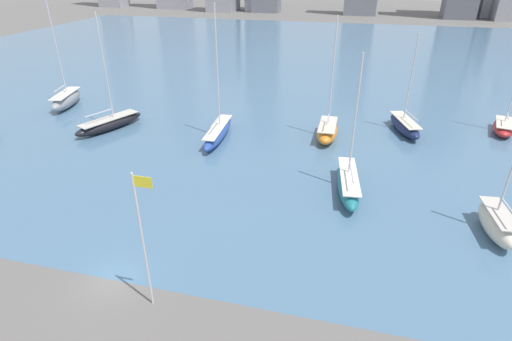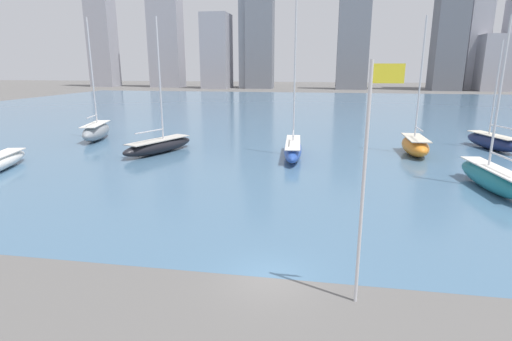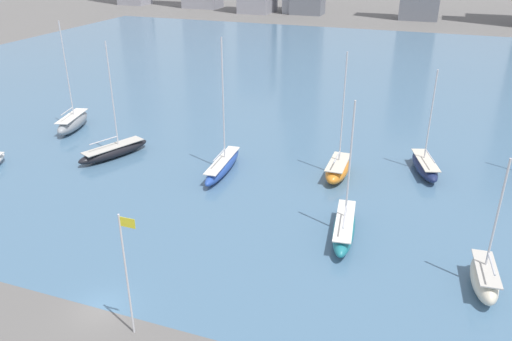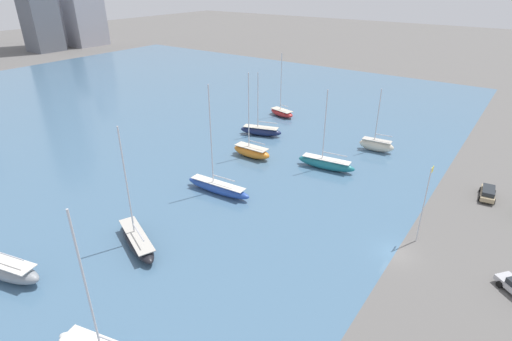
# 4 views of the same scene
# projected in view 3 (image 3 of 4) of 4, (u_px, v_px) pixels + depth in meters

# --- Properties ---
(ground_plane) EXTENTS (500.00, 500.00, 0.00)m
(ground_plane) POSITION_uv_depth(u_px,v_px,m) (100.00, 309.00, 38.50)
(ground_plane) COLOR #605E5B
(harbor_water) EXTENTS (180.00, 140.00, 0.00)m
(harbor_water) POSITION_uv_depth(u_px,v_px,m) (316.00, 84.00, 98.18)
(harbor_water) COLOR #476B89
(harbor_water) RESTS_ON ground_plane
(flag_pole) EXTENTS (1.24, 0.14, 9.86)m
(flag_pole) POSITION_uv_depth(u_px,v_px,m) (127.00, 271.00, 33.92)
(flag_pole) COLOR silver
(flag_pole) RESTS_ON ground_plane
(sailboat_black) EXTENTS (6.14, 10.26, 14.85)m
(sailboat_black) POSITION_uv_depth(u_px,v_px,m) (114.00, 150.00, 65.05)
(sailboat_black) COLOR black
(sailboat_black) RESTS_ON harbor_water
(sailboat_orange) EXTENTS (2.56, 7.43, 14.85)m
(sailboat_orange) POSITION_uv_depth(u_px,v_px,m) (338.00, 168.00, 59.44)
(sailboat_orange) COLOR orange
(sailboat_orange) RESTS_ON harbor_water
(sailboat_gray) EXTENTS (4.41, 9.11, 15.73)m
(sailboat_gray) POSITION_uv_depth(u_px,v_px,m) (73.00, 122.00, 74.22)
(sailboat_gray) COLOR gray
(sailboat_gray) RESTS_ON harbor_water
(sailboat_navy) EXTENTS (4.61, 8.72, 12.59)m
(sailboat_navy) POSITION_uv_depth(u_px,v_px,m) (425.00, 166.00, 60.51)
(sailboat_navy) COLOR #19234C
(sailboat_navy) RESTS_ON harbor_water
(sailboat_blue) EXTENTS (2.56, 11.01, 16.14)m
(sailboat_blue) POSITION_uv_depth(u_px,v_px,m) (223.00, 165.00, 60.59)
(sailboat_blue) COLOR #284CA8
(sailboat_blue) RESTS_ON harbor_water
(sailboat_cream) EXTENTS (2.57, 6.42, 11.48)m
(sailboat_cream) POSITION_uv_depth(u_px,v_px,m) (484.00, 278.00, 40.13)
(sailboat_cream) COLOR beige
(sailboat_cream) RESTS_ON harbor_water
(sailboat_teal) EXTENTS (3.16, 9.88, 13.33)m
(sailboat_teal) POSITION_uv_depth(u_px,v_px,m) (344.00, 227.00, 47.46)
(sailboat_teal) COLOR #1E757F
(sailboat_teal) RESTS_ON harbor_water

